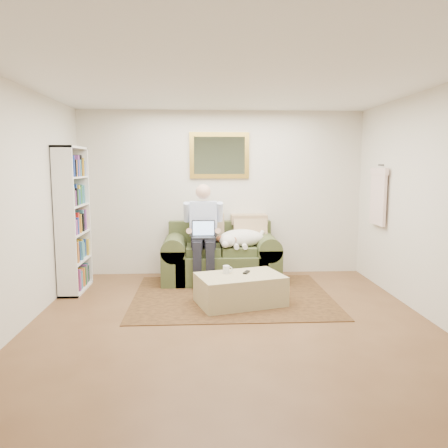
{
  "coord_description": "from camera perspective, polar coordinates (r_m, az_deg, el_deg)",
  "views": [
    {
      "loc": [
        -0.33,
        -4.48,
        1.74
      ],
      "look_at": [
        -0.02,
        1.42,
        0.95
      ],
      "focal_mm": 35.0,
      "sensor_mm": 36.0,
      "label": 1
    }
  ],
  "objects": [
    {
      "name": "rug",
      "position": [
        5.94,
        1.06,
        -9.37
      ],
      "size": [
        2.62,
        2.1,
        0.01
      ],
      "primitive_type": "cube",
      "rotation": [
        0.0,
        0.0,
        0.0
      ],
      "color": "black",
      "rests_on": "room_shell"
    },
    {
      "name": "tv_remote",
      "position": [
        5.61,
        2.94,
        -6.31
      ],
      "size": [
        0.11,
        0.16,
        0.02
      ],
      "primitive_type": "cube",
      "rotation": [
        0.0,
        0.0,
        -0.42
      ],
      "color": "black",
      "rests_on": "ottoman"
    },
    {
      "name": "ottoman",
      "position": [
        5.57,
        2.11,
        -8.55
      ],
      "size": [
        1.19,
        0.93,
        0.38
      ],
      "primitive_type": "cube",
      "rotation": [
        0.0,
        0.0,
        0.29
      ],
      "color": "tan",
      "rests_on": "room_shell"
    },
    {
      "name": "room_shell",
      "position": [
        4.86,
        0.87,
        2.43
      ],
      "size": [
        4.51,
        5.0,
        2.61
      ],
      "color": "brown",
      "rests_on": "ground"
    },
    {
      "name": "laptop",
      "position": [
        6.35,
        -2.7,
        -1.18
      ],
      "size": [
        0.34,
        0.27,
        0.25
      ],
      "color": "black",
      "rests_on": "seated_man"
    },
    {
      "name": "coffee_mug",
      "position": [
        5.58,
        0.29,
        -5.96
      ],
      "size": [
        0.08,
        0.08,
        0.1
      ],
      "primitive_type": "cylinder",
      "color": "white",
      "rests_on": "ottoman"
    },
    {
      "name": "hanging_shirt",
      "position": [
        6.59,
        19.51,
        3.79
      ],
      "size": [
        0.06,
        0.52,
        0.9
      ],
      "primitive_type": null,
      "color": "#FDDDD1",
      "rests_on": "room_shell"
    },
    {
      "name": "sleeping_dog",
      "position": [
        6.53,
        2.35,
        -1.84
      ],
      "size": [
        0.72,
        0.45,
        0.27
      ],
      "primitive_type": null,
      "color": "white",
      "rests_on": "sofa"
    },
    {
      "name": "seated_man",
      "position": [
        6.42,
        -2.7,
        -1.41
      ],
      "size": [
        0.57,
        0.82,
        1.47
      ],
      "primitive_type": null,
      "color": "#8C9DD8",
      "rests_on": "sofa"
    },
    {
      "name": "bookshelf",
      "position": [
        6.37,
        -19.14,
        0.53
      ],
      "size": [
        0.28,
        0.8,
        2.0
      ],
      "primitive_type": null,
      "color": "white",
      "rests_on": "room_shell"
    },
    {
      "name": "sofa",
      "position": [
        6.66,
        -0.43,
        -4.85
      ],
      "size": [
        1.74,
        0.89,
        1.05
      ],
      "color": "#424A27",
      "rests_on": "room_shell"
    },
    {
      "name": "wall_mirror",
      "position": [
        6.96,
        -0.61,
        8.94
      ],
      "size": [
        0.94,
        0.04,
        0.72
      ],
      "color": "gold",
      "rests_on": "room_shell"
    }
  ]
}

